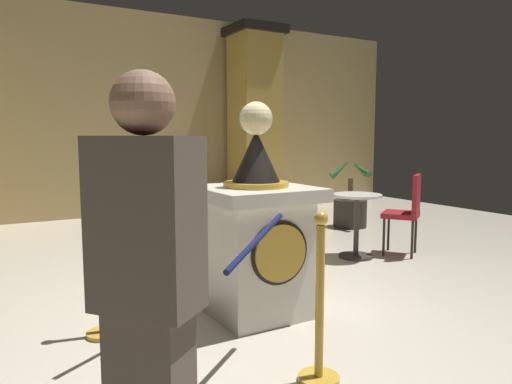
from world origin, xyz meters
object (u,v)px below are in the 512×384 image
stanchion_far (319,324)px  cafe_chair_red (408,207)px  potted_palm_right (350,207)px  cafe_table (357,217)px  stanchion_near (102,284)px  pedestal_clock (256,235)px  bystander_guest (148,294)px

stanchion_far → cafe_chair_red: stanchion_far is taller
potted_palm_right → cafe_table: size_ratio=1.45×
cafe_table → stanchion_near: bearing=-165.2°
stanchion_near → stanchion_far: (0.93, -1.26, -0.03)m
cafe_table → pedestal_clock: bearing=-152.8°
bystander_guest → cafe_chair_red: 4.52m
stanchion_far → potted_palm_right: bearing=47.1°
stanchion_far → bystander_guest: bearing=-156.1°
pedestal_clock → stanchion_far: bearing=-101.0°
stanchion_near → potted_palm_right: potted_palm_right is taller
bystander_guest → stanchion_near: bearing=83.3°
stanchion_far → cafe_table: (2.11, 2.07, 0.13)m
pedestal_clock → stanchion_far: size_ratio=1.68×
pedestal_clock → stanchion_near: bearing=171.4°
stanchion_near → stanchion_far: 1.57m
stanchion_far → cafe_table: bearing=44.4°
stanchion_far → potted_palm_right: (3.32, 3.57, -0.04)m
pedestal_clock → cafe_chair_red: size_ratio=1.74×
cafe_chair_red → cafe_table: bearing=160.4°
stanchion_near → bystander_guest: bystander_guest is taller
potted_palm_right → cafe_chair_red: potted_palm_right is taller
stanchion_near → stanchion_far: stanchion_near is taller
pedestal_clock → stanchion_far: pedestal_clock is taller
potted_palm_right → cafe_table: potted_palm_right is taller
cafe_chair_red → pedestal_clock: bearing=-162.9°
pedestal_clock → cafe_chair_red: bearing=17.1°
cafe_table → cafe_chair_red: 0.64m
cafe_chair_red → bystander_guest: bearing=-148.5°
pedestal_clock → stanchion_far: 1.15m
cafe_chair_red → stanchion_far: bearing=-145.6°
stanchion_far → pedestal_clock: bearing=79.0°
potted_palm_right → cafe_chair_red: 1.84m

